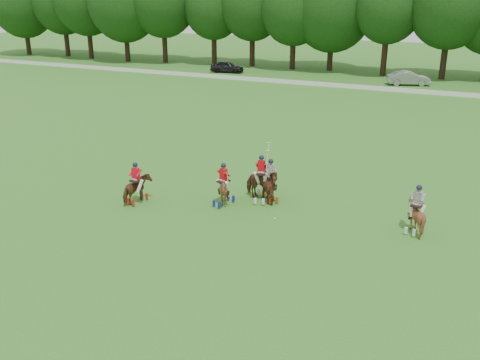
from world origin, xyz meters
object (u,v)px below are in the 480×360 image
at_px(polo_red_b, 261,184).
at_px(polo_stripe_a, 270,186).
at_px(polo_red_a, 137,189).
at_px(polo_ball, 275,219).
at_px(car_mid, 409,78).
at_px(polo_red_c, 224,190).
at_px(polo_stripe_b, 416,216).
at_px(car_left, 227,67).

bearing_deg(polo_red_b, polo_stripe_a, 29.27).
bearing_deg(polo_red_a, polo_ball, 7.26).
relative_size(car_mid, polo_red_c, 2.07).
distance_m(polo_red_b, polo_stripe_b, 7.56).
bearing_deg(polo_red_a, car_left, 109.32).
height_order(car_left, polo_red_b, polo_red_b).
bearing_deg(car_left, car_mid, -98.70).
bearing_deg(polo_red_c, polo_stripe_b, 4.25).
distance_m(car_left, polo_stripe_a, 41.96).
distance_m(car_left, polo_ball, 44.31).
distance_m(car_left, polo_red_a, 42.29).
bearing_deg(polo_stripe_b, polo_ball, -168.13).
xyz_separation_m(car_left, polo_stripe_b, (27.06, -37.74, 0.08)).
xyz_separation_m(polo_red_a, polo_red_c, (4.07, 1.50, 0.02)).
bearing_deg(polo_red_a, polo_red_c, 20.22).
relative_size(car_mid, polo_stripe_b, 2.04).
bearing_deg(polo_ball, polo_stripe_a, 116.67).
relative_size(polo_red_a, polo_red_c, 0.97).
relative_size(car_left, car_mid, 0.91).
distance_m(polo_red_c, polo_ball, 3.08).
bearing_deg(polo_red_a, car_mid, 79.03).
xyz_separation_m(car_left, polo_red_c, (18.06, -38.41, 0.07)).
bearing_deg(polo_red_b, polo_ball, -51.91).
distance_m(polo_red_a, polo_stripe_b, 13.25).
bearing_deg(polo_stripe_b, car_left, 125.64).
bearing_deg(polo_ball, polo_stripe_b, 11.87).
bearing_deg(car_left, polo_red_a, -169.37).
bearing_deg(polo_ball, polo_red_b, 128.09).
bearing_deg(car_left, polo_ball, -160.41).
height_order(car_left, polo_ball, car_left).
bearing_deg(car_mid, car_left, 71.45).
bearing_deg(polo_stripe_a, polo_stripe_b, -6.61).
height_order(polo_red_b, polo_ball, polo_red_b).
height_order(car_left, polo_red_a, polo_red_a).
xyz_separation_m(polo_red_a, polo_ball, (7.00, 0.89, -0.70)).
distance_m(car_mid, polo_stripe_b, 38.12).
bearing_deg(polo_ball, polo_red_c, 168.33).
xyz_separation_m(polo_red_b, polo_red_c, (-1.47, -1.26, -0.11)).
bearing_deg(polo_red_a, polo_red_b, 26.52).
distance_m(car_mid, polo_ball, 39.03).
relative_size(polo_stripe_a, polo_ball, 30.38).
relative_size(car_left, polo_red_b, 1.40).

